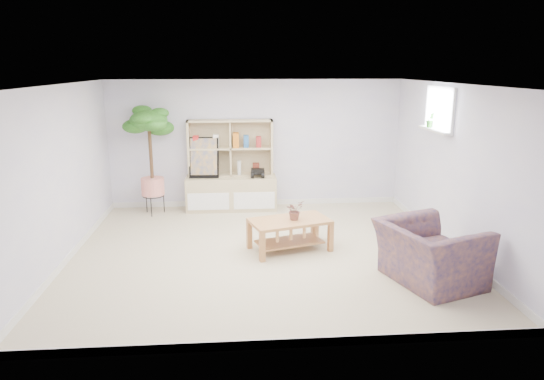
{
  "coord_description": "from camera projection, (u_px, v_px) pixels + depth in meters",
  "views": [
    {
      "loc": [
        -0.4,
        -6.62,
        2.64
      ],
      "look_at": [
        0.13,
        0.17,
        0.89
      ],
      "focal_mm": 32.0,
      "sensor_mm": 36.0,
      "label": 1
    }
  ],
  "objects": [
    {
      "name": "walls",
      "position": [
        264.0,
        172.0,
        6.78
      ],
      "size": [
        5.51,
        5.01,
        2.4
      ],
      "color": "silver",
      "rests_on": "floor"
    },
    {
      "name": "sill_plant",
      "position": [
        430.0,
        120.0,
        7.59
      ],
      "size": [
        0.13,
        0.11,
        0.23
      ],
      "primitive_type": "imported",
      "rotation": [
        0.0,
        0.0,
        -0.04
      ],
      "color": "#24491D",
      "rests_on": "window_sill"
    },
    {
      "name": "toy_truck",
      "position": [
        258.0,
        172.0,
        8.97
      ],
      "size": [
        0.37,
        0.27,
        0.19
      ],
      "primitive_type": null,
      "rotation": [
        0.0,
        0.0,
        -0.07
      ],
      "color": "black",
      "rests_on": "storage_unit"
    },
    {
      "name": "window_sill",
      "position": [
        435.0,
        130.0,
        7.44
      ],
      "size": [
        0.14,
        1.0,
        0.04
      ],
      "primitive_type": "cube",
      "color": "white",
      "rests_on": "walls"
    },
    {
      "name": "ceiling",
      "position": [
        263.0,
        84.0,
        6.48
      ],
      "size": [
        5.5,
        5.0,
        0.01
      ],
      "primitive_type": "cube",
      "color": "silver",
      "rests_on": "walls"
    },
    {
      "name": "armchair",
      "position": [
        430.0,
        250.0,
        6.0
      ],
      "size": [
        1.34,
        1.43,
        0.86
      ],
      "primitive_type": "imported",
      "rotation": [
        0.0,
        0.0,
        1.9
      ],
      "color": "navy",
      "rests_on": "floor"
    },
    {
      "name": "table_plant",
      "position": [
        295.0,
        210.0,
        7.03
      ],
      "size": [
        0.33,
        0.33,
        0.28
      ],
      "primitive_type": "imported",
      "rotation": [
        0.0,
        0.0,
        0.71
      ],
      "color": "#2A652D",
      "rests_on": "coffee_table"
    },
    {
      "name": "baseboard",
      "position": [
        264.0,
        249.0,
        7.06
      ],
      "size": [
        5.5,
        5.0,
        0.1
      ],
      "primitive_type": null,
      "color": "white",
      "rests_on": "floor"
    },
    {
      "name": "window",
      "position": [
        440.0,
        109.0,
        7.36
      ],
      "size": [
        0.1,
        0.98,
        0.68
      ],
      "primitive_type": null,
      "color": "silver",
      "rests_on": "walls"
    },
    {
      "name": "storage_unit",
      "position": [
        231.0,
        166.0,
        9.0
      ],
      "size": [
        1.68,
        0.57,
        1.68
      ],
      "primitive_type": null,
      "color": "tan",
      "rests_on": "floor"
    },
    {
      "name": "floor_tree",
      "position": [
        151.0,
        161.0,
        8.67
      ],
      "size": [
        0.96,
        0.96,
        1.97
      ],
      "primitive_type": null,
      "rotation": [
        0.0,
        0.0,
        0.42
      ],
      "color": "#24491D",
      "rests_on": "floor"
    },
    {
      "name": "floor",
      "position": [
        264.0,
        252.0,
        7.08
      ],
      "size": [
        5.5,
        5.0,
        0.01
      ],
      "primitive_type": "cube",
      "color": "#B8AB97",
      "rests_on": "ground"
    },
    {
      "name": "poster",
      "position": [
        204.0,
        158.0,
        8.88
      ],
      "size": [
        0.55,
        0.16,
        0.75
      ],
      "primitive_type": null,
      "rotation": [
        0.0,
        0.0,
        -0.06
      ],
      "color": "gold",
      "rests_on": "storage_unit"
    },
    {
      "name": "coffee_table",
      "position": [
        290.0,
        235.0,
        7.11
      ],
      "size": [
        1.27,
        0.93,
        0.47
      ],
      "primitive_type": null,
      "rotation": [
        0.0,
        0.0,
        0.3
      ],
      "color": "#AD5F2F",
      "rests_on": "floor"
    }
  ]
}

